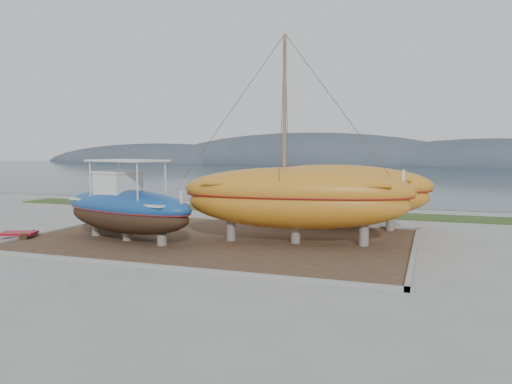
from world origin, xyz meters
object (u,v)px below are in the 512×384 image
(white_dinghy, at_px, (114,219))
(orange_sailboat, at_px, (296,140))
(red_trailer, at_px, (19,235))
(orange_bare_hull, at_px, (335,197))
(blue_caique, at_px, (127,200))

(white_dinghy, distance_m, orange_sailboat, 11.21)
(red_trailer, bearing_deg, orange_sailboat, -6.10)
(white_dinghy, bearing_deg, orange_sailboat, 14.49)
(white_dinghy, bearing_deg, orange_bare_hull, 40.22)
(orange_bare_hull, bearing_deg, white_dinghy, -155.14)
(blue_caique, distance_m, orange_sailboat, 8.54)
(orange_bare_hull, bearing_deg, blue_caique, -137.95)
(white_dinghy, distance_m, red_trailer, 4.76)
(orange_sailboat, bearing_deg, white_dinghy, 169.40)
(blue_caique, distance_m, orange_bare_hull, 11.30)
(orange_sailboat, bearing_deg, blue_caique, -173.25)
(orange_sailboat, height_order, red_trailer, orange_sailboat)
(blue_caique, xyz_separation_m, white_dinghy, (-2.58, 2.54, -1.35))
(blue_caique, xyz_separation_m, orange_bare_hull, (8.67, 7.24, -0.23))
(orange_sailboat, height_order, orange_bare_hull, orange_sailboat)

